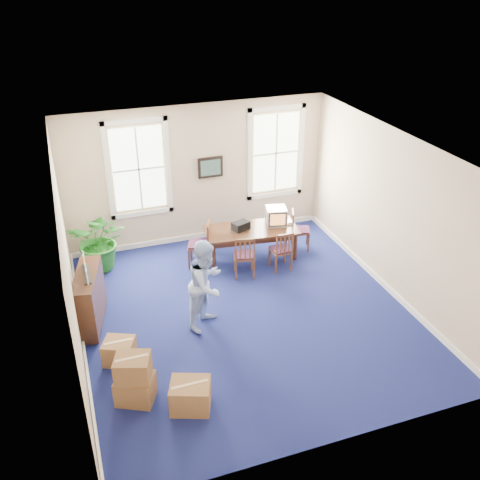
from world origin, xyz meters
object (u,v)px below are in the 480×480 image
object	(u,v)px
man	(207,284)
cardboard_boxes	(147,370)
conference_table	(251,243)
chair_near_left	(244,255)
credenza	(90,300)
crt_tv	(276,216)
potted_plant	(100,241)

from	to	relation	value
man	cardboard_boxes	size ratio (longest dim) A/B	1.14
conference_table	man	distance (m)	2.65
chair_near_left	cardboard_boxes	distance (m)	3.72
credenza	cardboard_boxes	world-z (taller)	credenza
chair_near_left	credenza	size ratio (longest dim) A/B	0.73
crt_tv	chair_near_left	bearing A→B (deg)	-131.17
potted_plant	credenza	bearing A→B (deg)	-102.15
conference_table	credenza	bearing A→B (deg)	-152.96
chair_near_left	credenza	distance (m)	3.26
man	potted_plant	xyz separation A→B (m)	(-1.58, 2.63, -0.19)
chair_near_left	man	size ratio (longest dim) A/B	0.56
chair_near_left	cardboard_boxes	xyz separation A→B (m)	(-2.54, -2.72, -0.05)
conference_table	crt_tv	xyz separation A→B (m)	(0.60, 0.05, 0.54)
chair_near_left	conference_table	bearing A→B (deg)	-106.65
crt_tv	man	bearing A→B (deg)	-123.64
credenza	potted_plant	size ratio (longest dim) A/B	0.99
credenza	conference_table	bearing A→B (deg)	33.79
cardboard_boxes	credenza	bearing A→B (deg)	107.60
man	crt_tv	bearing A→B (deg)	0.16
chair_near_left	potted_plant	world-z (taller)	potted_plant
man	cardboard_boxes	distance (m)	1.96
credenza	cardboard_boxes	xyz separation A→B (m)	(0.65, -2.04, -0.09)
man	cardboard_boxes	xyz separation A→B (m)	(-1.35, -1.36, -0.43)
credenza	cardboard_boxes	distance (m)	2.15
man	credenza	size ratio (longest dim) A/B	1.30
crt_tv	potted_plant	size ratio (longest dim) A/B	0.35
chair_near_left	man	bearing A→B (deg)	63.07
conference_table	man	xyz separation A→B (m)	(-1.60, -2.05, 0.51)
chair_near_left	man	distance (m)	1.84
potted_plant	cardboard_boxes	xyz separation A→B (m)	(0.23, -3.99, -0.24)
chair_near_left	cardboard_boxes	size ratio (longest dim) A/B	0.64
crt_tv	chair_near_left	xyz separation A→B (m)	(-1.01, -0.73, -0.40)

